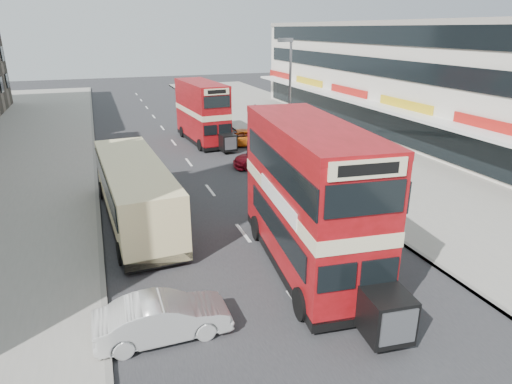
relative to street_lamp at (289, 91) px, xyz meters
name	(u,v)px	position (x,y,z in m)	size (l,w,h in m)	color
ground	(328,344)	(-6.52, -18.00, -4.78)	(160.00, 160.00, 0.00)	#28282B
road_surface	(189,162)	(-6.52, 2.00, -4.78)	(12.00, 90.00, 0.01)	#28282B
pavement_right	(342,147)	(5.48, 2.00, -4.71)	(12.00, 90.00, 0.15)	gray
kerb_left	(96,170)	(-12.62, 2.00, -4.71)	(0.20, 90.00, 0.16)	gray
kerb_right	(271,153)	(-0.42, 2.00, -4.71)	(0.20, 90.00, 0.16)	gray
commercial_row	(417,79)	(13.42, 4.00, -0.09)	(9.90, 46.20, 9.30)	beige
street_lamp	(289,91)	(0.00, 0.00, 0.00)	(1.00, 0.20, 8.12)	slate
bus_main	(309,198)	(-5.12, -13.62, -1.94)	(3.58, 10.03, 5.41)	black
bus_second	(202,112)	(-4.17, 7.44, -2.35)	(2.94, 8.45, 4.62)	black
coach	(135,190)	(-10.85, -7.09, -3.18)	(3.20, 10.40, 2.72)	black
car_left_front	(163,318)	(-10.99, -16.00, -4.13)	(1.39, 3.99, 1.31)	silver
car_right_a	(268,157)	(-1.76, -0.77, -4.12)	(1.87, 4.61, 1.34)	#AA1123
car_right_b	(239,138)	(-1.82, 5.29, -4.16)	(2.07, 4.49, 1.25)	orange
car_right_c	(212,121)	(-2.01, 12.85, -4.19)	(1.41, 3.50, 1.19)	#5279A5
pedestrian_near	(335,160)	(1.62, -3.80, -3.86)	(0.57, 0.39, 1.55)	gray
pedestrian_far	(255,113)	(2.41, 13.43, -3.82)	(0.96, 0.40, 1.63)	gray
cyclist	(251,157)	(-2.93, -0.76, -3.98)	(0.76, 1.76, 2.28)	gray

